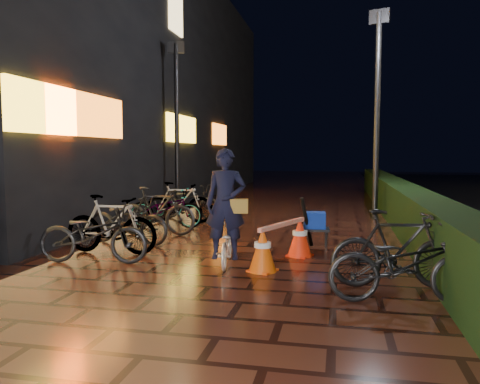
# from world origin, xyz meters

# --- Properties ---
(ground) EXTENTS (80.00, 80.00, 0.00)m
(ground) POSITION_xyz_m (0.00, 0.00, 0.00)
(ground) COLOR #381911
(ground) RESTS_ON ground
(hedge) EXTENTS (0.70, 20.00, 1.00)m
(hedge) POSITION_xyz_m (3.30, 8.00, 0.50)
(hedge) COLOR black
(hedge) RESTS_ON ground
(storefront_block) EXTENTS (12.09, 22.00, 9.00)m
(storefront_block) POSITION_xyz_m (-9.50, 11.50, 4.50)
(storefront_block) COLOR black
(storefront_block) RESTS_ON ground
(lamp_post_hedge) EXTENTS (0.53, 0.25, 5.58)m
(lamp_post_hedge) POSITION_xyz_m (2.68, 7.16, 3.07)
(lamp_post_hedge) COLOR black
(lamp_post_hedge) RESTS_ON ground
(lamp_post_sf) EXTENTS (0.48, 0.20, 5.06)m
(lamp_post_sf) POSITION_xyz_m (-3.03, 7.30, 2.78)
(lamp_post_sf) COLOR black
(lamp_post_sf) RESTS_ON ground
(cyclist) EXTENTS (0.71, 1.37, 1.89)m
(cyclist) POSITION_xyz_m (-0.05, 1.25, 0.70)
(cyclist) COLOR silver
(cyclist) RESTS_ON ground
(traffic_barrier) EXTENTS (0.95, 1.67, 0.68)m
(traffic_barrier) POSITION_xyz_m (0.82, 1.57, 0.34)
(traffic_barrier) COLOR #E2510B
(traffic_barrier) RESTS_ON ground
(cart_assembly) EXTENTS (0.58, 0.60, 1.02)m
(cart_assembly) POSITION_xyz_m (1.26, 2.72, 0.52)
(cart_assembly) COLOR black
(cart_assembly) RESTS_ON ground
(parked_bikes_storefront) EXTENTS (2.06, 6.11, 1.06)m
(parked_bikes_storefront) POSITION_xyz_m (-2.30, 3.57, 0.50)
(parked_bikes_storefront) COLOR black
(parked_bikes_storefront) RESTS_ON ground
(parked_bikes_hedge) EXTENTS (1.88, 1.42, 1.06)m
(parked_bikes_hedge) POSITION_xyz_m (2.49, 0.13, 0.50)
(parked_bikes_hedge) COLOR black
(parked_bikes_hedge) RESTS_ON ground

